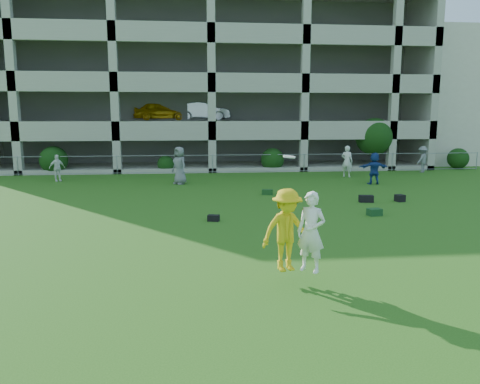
{
  "coord_description": "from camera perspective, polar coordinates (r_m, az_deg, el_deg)",
  "views": [
    {
      "loc": [
        -1.32,
        -10.89,
        3.72
      ],
      "look_at": [
        0.12,
        3.0,
        1.4
      ],
      "focal_mm": 35.0,
      "sensor_mm": 36.0,
      "label": 1
    }
  ],
  "objects": [
    {
      "name": "bystander_d",
      "position": [
        26.23,
        16.04,
        2.79
      ],
      "size": [
        1.6,
        0.55,
        1.71
      ],
      "primitive_type": "imported",
      "rotation": [
        0.0,
        0.0,
        3.11
      ],
      "color": "navy",
      "rests_on": "ground"
    },
    {
      "name": "bag_green_c",
      "position": [
        18.14,
        16.07,
        -2.36
      ],
      "size": [
        0.56,
        0.44,
        0.26
      ],
      "primitive_type": "cube",
      "rotation": [
        0.0,
        0.0,
        0.2
      ],
      "color": "#143814",
      "rests_on": "ground"
    },
    {
      "name": "ground",
      "position": [
        11.58,
        0.97,
        -9.3
      ],
      "size": [
        100.0,
        100.0,
        0.0
      ],
      "primitive_type": "plane",
      "color": "#235114",
      "rests_on": "ground"
    },
    {
      "name": "bystander_f",
      "position": [
        32.59,
        21.33,
        3.73
      ],
      "size": [
        1.26,
        1.14,
        1.69
      ],
      "primitive_type": "imported",
      "rotation": [
        0.0,
        0.0,
        3.75
      ],
      "color": "slate",
      "rests_on": "ground"
    },
    {
      "name": "bystander_e",
      "position": [
        28.8,
        12.91,
        3.66
      ],
      "size": [
        0.82,
        0.78,
        1.89
      ],
      "primitive_type": "imported",
      "rotation": [
        0.0,
        0.0,
        2.49
      ],
      "color": "white",
      "rests_on": "ground"
    },
    {
      "name": "bag_black_e",
      "position": [
        20.77,
        15.12,
        -0.8
      ],
      "size": [
        0.64,
        0.39,
        0.3
      ],
      "primitive_type": "cube",
      "rotation": [
        0.0,
        0.0,
        -0.16
      ],
      "color": "black",
      "rests_on": "ground"
    },
    {
      "name": "parking_garage",
      "position": [
        38.68,
        -4.06,
        12.81
      ],
      "size": [
        30.0,
        14.0,
        12.0
      ],
      "color": "#9E998C",
      "rests_on": "ground"
    },
    {
      "name": "bag_green_g",
      "position": [
        21.97,
        3.35,
        -0.0
      ],
      "size": [
        0.55,
        0.4,
        0.25
      ],
      "primitive_type": "cube",
      "rotation": [
        0.0,
        0.0,
        -0.22
      ],
      "color": "#173915",
      "rests_on": "ground"
    },
    {
      "name": "crate_d",
      "position": [
        21.36,
        18.91,
        -0.71
      ],
      "size": [
        0.42,
        0.42,
        0.3
      ],
      "primitive_type": "cube",
      "rotation": [
        0.0,
        0.0,
        0.23
      ],
      "color": "black",
      "rests_on": "ground"
    },
    {
      "name": "fence",
      "position": [
        30.08,
        -3.38,
        3.48
      ],
      "size": [
        36.06,
        0.06,
        1.2
      ],
      "color": "gray",
      "rests_on": "ground"
    },
    {
      "name": "bystander_b",
      "position": [
        28.22,
        -21.41,
        2.75
      ],
      "size": [
        0.94,
        0.8,
        1.51
      ],
      "primitive_type": "imported",
      "rotation": [
        0.0,
        0.0,
        0.58
      ],
      "color": "white",
      "rests_on": "ground"
    },
    {
      "name": "frisbee_contest",
      "position": [
        10.31,
        6.44,
        -4.68
      ],
      "size": [
        1.54,
        1.05,
        2.55
      ],
      "color": "yellow",
      "rests_on": "ground"
    },
    {
      "name": "bag_black_b",
      "position": [
        16.55,
        -3.25,
        -3.18
      ],
      "size": [
        0.45,
        0.34,
        0.22
      ],
      "primitive_type": "cube",
      "rotation": [
        0.0,
        0.0,
        -0.26
      ],
      "color": "black",
      "rests_on": "ground"
    },
    {
      "name": "bystander_c",
      "position": [
        25.41,
        -7.39,
        3.22
      ],
      "size": [
        1.12,
        1.17,
        2.01
      ],
      "primitive_type": "imported",
      "rotation": [
        0.0,
        0.0,
        -0.89
      ],
      "color": "slate",
      "rests_on": "ground"
    },
    {
      "name": "stucco_building",
      "position": [
        45.89,
        26.53,
        10.05
      ],
      "size": [
        16.0,
        14.0,
        10.0
      ],
      "primitive_type": "cube",
      "color": "beige",
      "rests_on": "ground"
    },
    {
      "name": "shrub_row",
      "position": [
        31.24,
        5.03,
        5.33
      ],
      "size": [
        34.38,
        2.52,
        3.5
      ],
      "color": "#163D11",
      "rests_on": "ground"
    }
  ]
}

